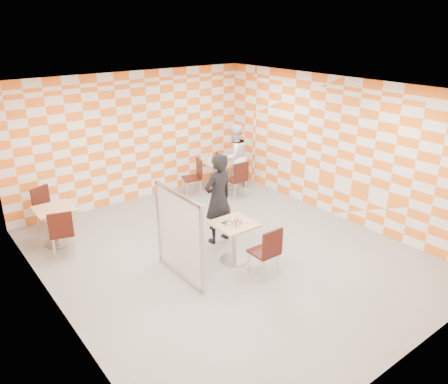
% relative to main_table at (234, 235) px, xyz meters
% --- Properties ---
extents(room_shell, '(7.00, 7.00, 7.00)m').
position_rel_main_table_xyz_m(room_shell, '(0.04, 0.82, 0.99)').
color(room_shell, '#989892').
rests_on(room_shell, ground).
extents(main_table, '(0.70, 0.70, 0.75)m').
position_rel_main_table_xyz_m(main_table, '(0.00, 0.00, 0.00)').
color(main_table, tan).
rests_on(main_table, ground).
extents(second_table, '(0.70, 0.70, 0.75)m').
position_rel_main_table_xyz_m(second_table, '(1.86, 3.01, 0.00)').
color(second_table, tan).
rests_on(second_table, ground).
extents(empty_table, '(0.70, 0.70, 0.75)m').
position_rel_main_table_xyz_m(empty_table, '(-2.28, 2.57, 0.00)').
color(empty_table, tan).
rests_on(empty_table, ground).
extents(chair_main_front, '(0.43, 0.44, 0.92)m').
position_rel_main_table_xyz_m(chair_main_front, '(0.09, -0.78, 0.04)').
color(chair_main_front, '#39120B').
rests_on(chair_main_front, ground).
extents(chair_second_front, '(0.43, 0.44, 0.92)m').
position_rel_main_table_xyz_m(chair_second_front, '(1.95, 2.25, 0.04)').
color(chair_second_front, '#39120B').
rests_on(chair_second_front, ground).
extents(chair_second_side, '(0.54, 0.53, 0.92)m').
position_rel_main_table_xyz_m(chair_second_side, '(1.24, 3.04, 0.04)').
color(chair_second_side, '#39120B').
rests_on(chair_second_side, ground).
extents(chair_empty_near, '(0.52, 0.53, 0.92)m').
position_rel_main_table_xyz_m(chair_empty_near, '(-2.36, 2.00, 0.04)').
color(chair_empty_near, '#39120B').
rests_on(chair_empty_near, ground).
extents(chair_empty_far, '(0.56, 0.56, 0.92)m').
position_rel_main_table_xyz_m(chair_empty_far, '(-2.25, 3.32, 0.04)').
color(chair_empty_far, '#39120B').
rests_on(chair_empty_far, ground).
extents(partition, '(0.08, 1.38, 1.55)m').
position_rel_main_table_xyz_m(partition, '(-1.05, 0.12, 0.28)').
color(partition, white).
rests_on(partition, ground).
extents(man_dark, '(0.68, 0.48, 1.78)m').
position_rel_main_table_xyz_m(man_dark, '(0.25, 0.79, 0.38)').
color(man_dark, black).
rests_on(man_dark, ground).
extents(man_white, '(0.82, 0.64, 1.67)m').
position_rel_main_table_xyz_m(man_white, '(2.30, 2.84, 0.33)').
color(man_white, white).
rests_on(man_white, ground).
extents(pizza_on_foil, '(0.40, 0.40, 0.04)m').
position_rel_main_table_xyz_m(pizza_on_foil, '(-0.00, -0.02, 0.26)').
color(pizza_on_foil, silver).
rests_on(pizza_on_foil, main_table).
extents(sport_bottle, '(0.06, 0.06, 0.20)m').
position_rel_main_table_xyz_m(sport_bottle, '(1.68, 3.07, 0.33)').
color(sport_bottle, white).
rests_on(sport_bottle, second_table).
extents(soda_bottle, '(0.07, 0.07, 0.23)m').
position_rel_main_table_xyz_m(soda_bottle, '(1.95, 3.11, 0.34)').
color(soda_bottle, black).
rests_on(soda_bottle, second_table).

